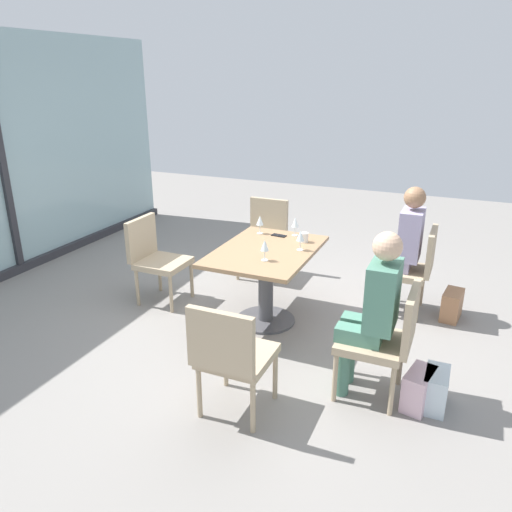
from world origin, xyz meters
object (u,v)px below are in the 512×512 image
object	(u,v)px
chair_far_right	(264,233)
wine_glass_3	(260,221)
person_front_left	(373,307)
chair_front_right	(413,265)
wine_glass_1	(295,223)
coffee_cup	(304,237)
dining_table_main	(266,269)
wine_glass_0	(300,236)
handbag_0	(419,389)
person_front_right	(403,244)
handbag_1	(452,305)
chair_near_window	(155,255)
chair_front_left	(386,336)
cell_phone_on_table	(279,235)
wine_glass_2	(265,246)
chair_side_end	(231,353)
handbag_2	(435,389)

from	to	relation	value
chair_far_right	wine_glass_3	distance (m)	0.83
chair_far_right	person_front_left	world-z (taller)	person_front_left
chair_front_right	wine_glass_1	distance (m)	1.20
person_front_left	coffee_cup	xyz separation A→B (m)	(1.08, 0.86, 0.08)
dining_table_main	wine_glass_0	world-z (taller)	wine_glass_0
coffee_cup	handbag_0	xyz separation A→B (m)	(-1.10, -1.23, -0.64)
person_front_right	handbag_1	size ratio (longest dim) A/B	4.20
chair_near_window	person_front_left	xyz separation A→B (m)	(-0.74, -2.34, 0.20)
handbag_0	chair_front_left	bearing A→B (deg)	97.37
cell_phone_on_table	wine_glass_0	bearing A→B (deg)	-128.07
chair_far_right	wine_glass_1	xyz separation A→B (m)	(-0.63, -0.59, 0.37)
cell_phone_on_table	chair_far_right	bearing A→B (deg)	38.46
person_front_left	wine_glass_1	bearing A→B (deg)	39.30
wine_glass_1	cell_phone_on_table	world-z (taller)	wine_glass_1
wine_glass_0	chair_front_left	bearing A→B (deg)	-132.25
chair_far_right	wine_glass_0	bearing A→B (deg)	-142.62
wine_glass_3	cell_phone_on_table	distance (m)	0.24
cell_phone_on_table	person_front_left	bearing A→B (deg)	-129.47
wine_glass_2	handbag_1	world-z (taller)	wine_glass_2
chair_front_left	coffee_cup	world-z (taller)	chair_front_left
person_front_right	wine_glass_1	distance (m)	1.05
coffee_cup	chair_front_left	bearing A→B (deg)	-138.07
wine_glass_1	wine_glass_3	distance (m)	0.35
dining_table_main	wine_glass_1	size ratio (longest dim) A/B	6.51
chair_side_end	cell_phone_on_table	size ratio (longest dim) A/B	6.04
chair_front_right	wine_glass_2	bearing A→B (deg)	131.91
wine_glass_0	wine_glass_2	size ratio (longest dim) A/B	1.00
person_front_right	handbag_1	xyz separation A→B (m)	(0.02, -0.51, -0.56)
person_front_right	handbag_2	world-z (taller)	person_front_right
chair_front_left	cell_phone_on_table	bearing A→B (deg)	47.32
chair_front_right	handbag_0	bearing A→B (deg)	-170.15
chair_front_left	wine_glass_3	xyz separation A→B (m)	(1.16, 1.46, 0.37)
wine_glass_3	handbag_1	size ratio (longest dim) A/B	0.62
chair_near_window	coffee_cup	bearing A→B (deg)	-77.13
handbag_0	chair_near_window	bearing A→B (deg)	86.47
coffee_cup	cell_phone_on_table	world-z (taller)	coffee_cup
chair_side_end	wine_glass_0	xyz separation A→B (m)	(1.49, 0.03, 0.37)
chair_side_end	person_front_right	distance (m)	2.28
cell_phone_on_table	chair_front_right	bearing A→B (deg)	-69.53
cell_phone_on_table	handbag_1	world-z (taller)	cell_phone_on_table
wine_glass_3	handbag_2	xyz separation A→B (m)	(-1.14, -1.83, -0.72)
cell_phone_on_table	handbag_0	bearing A→B (deg)	-122.07
dining_table_main	handbag_2	xyz separation A→B (m)	(-0.72, -1.60, -0.39)
chair_far_right	person_front_left	xyz separation A→B (m)	(-1.86, -1.60, 0.20)
dining_table_main	cell_phone_on_table	xyz separation A→B (m)	(0.42, 0.03, 0.20)
chair_front_left	person_front_left	distance (m)	0.23
person_front_right	wine_glass_3	bearing A→B (deg)	103.81
chair_near_window	handbag_2	world-z (taller)	chair_near_window
chair_side_end	handbag_1	bearing A→B (deg)	-31.25
handbag_2	person_front_right	bearing A→B (deg)	18.10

